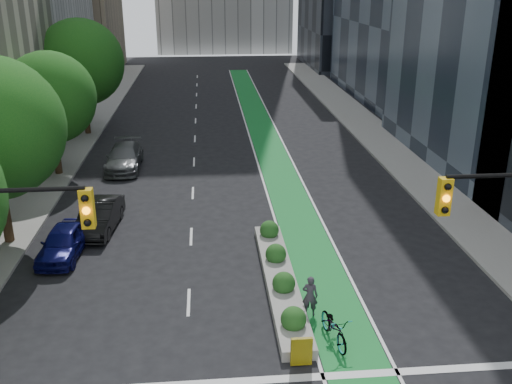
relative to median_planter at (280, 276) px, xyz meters
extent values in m
cube|color=gray|center=(-13.00, 17.96, -0.30)|extent=(3.60, 90.00, 0.15)
cube|color=gray|center=(10.60, 17.96, -0.30)|extent=(3.60, 90.00, 0.15)
cube|color=#167B2F|center=(1.80, 22.96, -0.37)|extent=(2.20, 70.00, 0.01)
cylinder|color=black|center=(-12.20, 4.96, 2.15)|extent=(0.44, 0.44, 5.04)
cylinder|color=black|center=(-12.20, 14.96, 1.87)|extent=(0.44, 0.44, 4.48)
sphere|color=#104A14|center=(-12.20, 14.96, 4.59)|extent=(5.60, 5.60, 5.60)
cylinder|color=black|center=(-12.20, 24.96, 2.20)|extent=(0.44, 0.44, 5.15)
sphere|color=#104A14|center=(-12.20, 24.96, 5.33)|extent=(6.60, 6.60, 6.60)
cube|color=gold|center=(-5.90, -6.54, 5.88)|extent=(0.34, 0.28, 1.05)
sphere|color=orange|center=(-5.90, -6.70, 5.88)|extent=(0.20, 0.20, 0.20)
cube|color=gold|center=(3.50, -6.54, 5.88)|extent=(0.34, 0.28, 1.05)
sphere|color=orange|center=(3.50, -6.70, 5.88)|extent=(0.20, 0.20, 0.20)
cube|color=gray|center=(0.00, -0.04, -0.17)|extent=(1.20, 10.00, 0.40)
cube|color=yellow|center=(0.00, -5.24, 0.18)|extent=(0.70, 0.12, 1.00)
sphere|color=#194C19|center=(0.00, -3.54, 0.28)|extent=(0.90, 0.90, 0.90)
sphere|color=#194C19|center=(0.00, -1.04, 0.28)|extent=(0.90, 0.90, 0.90)
sphere|color=#194C19|center=(0.00, 1.46, 0.28)|extent=(0.90, 0.90, 0.90)
sphere|color=#194C19|center=(0.00, 3.96, 0.28)|extent=(0.90, 0.90, 0.90)
imported|color=gray|center=(1.34, -4.02, 0.20)|extent=(1.11, 2.26, 1.13)
imported|color=#332F38|center=(0.80, -2.30, 0.43)|extent=(0.67, 0.53, 1.60)
imported|color=#0C0D4D|center=(-9.32, 3.40, 0.33)|extent=(1.98, 4.23, 1.40)
imported|color=black|center=(-8.20, 6.15, 0.37)|extent=(1.98, 4.61, 1.48)
imported|color=#4F5254|center=(-8.20, 15.96, 0.40)|extent=(2.21, 5.34, 1.54)
camera|label=1|loc=(-2.83, -20.31, 11.38)|focal=40.00mm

